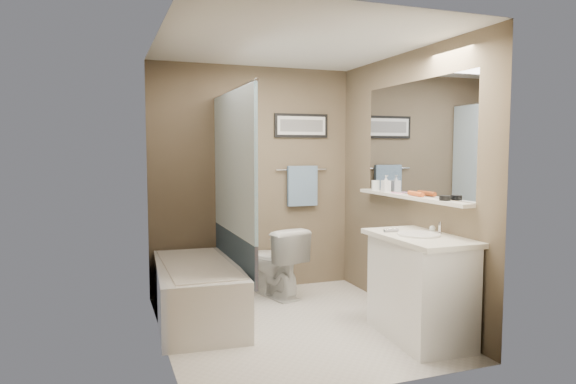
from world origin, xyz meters
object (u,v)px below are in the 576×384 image
object	(u,v)px
bathtub	(198,292)
hair_brush_front	(416,194)
soap_bottle	(386,184)
toilet	(275,261)
candle_bowl_near	(445,198)
vanity	(420,289)
glass_jar	(376,185)

from	to	relation	value
bathtub	hair_brush_front	distance (m)	2.12
bathtub	soap_bottle	distance (m)	2.03
bathtub	hair_brush_front	world-z (taller)	hair_brush_front
toilet	hair_brush_front	distance (m)	1.67
hair_brush_front	soap_bottle	world-z (taller)	soap_bottle
candle_bowl_near	soap_bottle	world-z (taller)	soap_bottle
toilet	vanity	size ratio (longest dim) A/B	0.81
bathtub	soap_bottle	size ratio (longest dim) A/B	9.51
toilet	hair_brush_front	bearing A→B (deg)	112.08
bathtub	candle_bowl_near	world-z (taller)	candle_bowl_near
glass_jar	toilet	bearing A→B (deg)	152.11
hair_brush_front	candle_bowl_near	bearing A→B (deg)	-90.00
toilet	candle_bowl_near	world-z (taller)	candle_bowl_near
soap_bottle	bathtub	bearing A→B (deg)	173.34
candle_bowl_near	toilet	bearing A→B (deg)	119.71
candle_bowl_near	hair_brush_front	distance (m)	0.40
vanity	glass_jar	size ratio (longest dim) A/B	9.00
hair_brush_front	soap_bottle	bearing A→B (deg)	90.00
vanity	soap_bottle	distance (m)	1.18
vanity	soap_bottle	xyz separation A→B (m)	(0.19, 0.85, 0.79)
toilet	soap_bottle	size ratio (longest dim) A/B	4.61
hair_brush_front	glass_jar	distance (m)	0.70
candle_bowl_near	glass_jar	xyz separation A→B (m)	(0.00, 1.10, 0.03)
hair_brush_front	glass_jar	xyz separation A→B (m)	(0.00, 0.70, 0.03)
vanity	candle_bowl_near	world-z (taller)	candle_bowl_near
candle_bowl_near	soap_bottle	xyz separation A→B (m)	(0.00, 0.90, 0.06)
toilet	glass_jar	world-z (taller)	glass_jar
vanity	hair_brush_front	bearing A→B (deg)	66.46
vanity	hair_brush_front	xyz separation A→B (m)	(0.19, 0.35, 0.74)
vanity	soap_bottle	size ratio (longest dim) A/B	5.71
soap_bottle	glass_jar	bearing A→B (deg)	90.00
soap_bottle	toilet	bearing A→B (deg)	143.14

